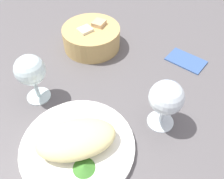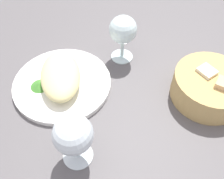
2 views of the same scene
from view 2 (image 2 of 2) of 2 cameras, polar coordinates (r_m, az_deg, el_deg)
name	(u,v)px [view 2 (image 2 of 2)]	position (r cm, az deg, el deg)	size (l,w,h in cm)	color
ground_plane	(118,110)	(60.28, 1.34, -4.73)	(140.00, 140.00, 2.00)	#565253
plate	(62,83)	(64.54, -11.43, 1.40)	(24.97, 24.97, 1.40)	white
omelette	(60,75)	(62.28, -11.87, 3.25)	(16.92, 9.75, 4.78)	beige
lettuce_garnish	(39,85)	(63.93, -16.49, 1.06)	(4.63, 4.63, 1.12)	#3B7B2A
bread_basket	(209,87)	(63.43, 21.68, 0.63)	(17.71, 17.71, 7.97)	tan
wine_glass_near	(73,136)	(46.19, -8.97, -10.58)	(7.73, 7.73, 12.86)	silver
wine_glass_far	(123,31)	(65.45, 2.55, 13.32)	(7.42, 7.42, 13.25)	silver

